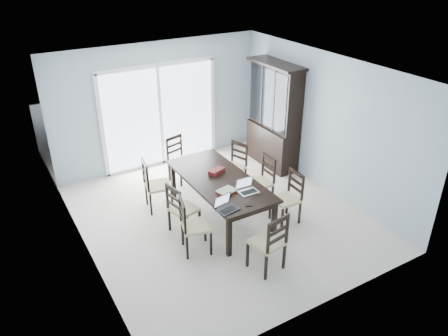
# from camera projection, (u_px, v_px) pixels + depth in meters

# --- Properties ---
(floor) EXTENTS (5.00, 5.00, 0.00)m
(floor) POSITION_uv_depth(u_px,v_px,m) (220.00, 216.00, 7.67)
(floor) COLOR beige
(floor) RESTS_ON ground
(ceiling) EXTENTS (5.00, 5.00, 0.00)m
(ceiling) POSITION_uv_depth(u_px,v_px,m) (219.00, 70.00, 6.48)
(ceiling) COLOR white
(ceiling) RESTS_ON back_wall
(back_wall) EXTENTS (4.50, 0.02, 2.60)m
(back_wall) POSITION_uv_depth(u_px,v_px,m) (159.00, 105.00, 8.99)
(back_wall) COLOR #98A9B6
(back_wall) RESTS_ON floor
(wall_left) EXTENTS (0.02, 5.00, 2.60)m
(wall_left) POSITION_uv_depth(u_px,v_px,m) (80.00, 184.00, 6.06)
(wall_left) COLOR #98A9B6
(wall_left) RESTS_ON floor
(wall_right) EXTENTS (0.02, 5.00, 2.60)m
(wall_right) POSITION_uv_depth(u_px,v_px,m) (325.00, 123.00, 8.09)
(wall_right) COLOR #98A9B6
(wall_right) RESTS_ON floor
(balcony) EXTENTS (4.50, 2.00, 0.10)m
(balcony) POSITION_uv_depth(u_px,v_px,m) (146.00, 147.00, 10.37)
(balcony) COLOR gray
(balcony) RESTS_ON ground
(railing) EXTENTS (4.50, 0.06, 1.10)m
(railing) POSITION_uv_depth(u_px,v_px,m) (130.00, 111.00, 10.86)
(railing) COLOR #99999E
(railing) RESTS_ON balcony
(dining_table) EXTENTS (1.00, 2.20, 0.75)m
(dining_table) POSITION_uv_depth(u_px,v_px,m) (220.00, 183.00, 7.36)
(dining_table) COLOR black
(dining_table) RESTS_ON floor
(china_hutch) EXTENTS (0.50, 1.38, 2.20)m
(china_hutch) POSITION_uv_depth(u_px,v_px,m) (274.00, 117.00, 9.05)
(china_hutch) COLOR black
(china_hutch) RESTS_ON floor
(sliding_door) EXTENTS (2.52, 0.05, 2.18)m
(sliding_door) POSITION_uv_depth(u_px,v_px,m) (160.00, 115.00, 9.07)
(sliding_door) COLOR silver
(sliding_door) RESTS_ON floor
(chair_left_near) EXTENTS (0.51, 0.50, 1.09)m
(chair_left_near) POSITION_uv_depth(u_px,v_px,m) (190.00, 220.00, 6.56)
(chair_left_near) COLOR black
(chair_left_near) RESTS_ON floor
(chair_left_mid) EXTENTS (0.47, 0.47, 1.05)m
(chair_left_mid) POSITION_uv_depth(u_px,v_px,m) (179.00, 204.00, 6.98)
(chair_left_mid) COLOR black
(chair_left_mid) RESTS_ON floor
(chair_left_far) EXTENTS (0.50, 0.49, 1.12)m
(chair_left_far) POSITION_uv_depth(u_px,v_px,m) (152.00, 180.00, 7.63)
(chair_left_far) COLOR black
(chair_left_far) RESTS_ON floor
(chair_right_near) EXTENTS (0.42, 0.41, 1.06)m
(chair_right_near) POSITION_uv_depth(u_px,v_px,m) (290.00, 192.00, 7.33)
(chair_right_near) COLOR black
(chair_right_near) RESTS_ON floor
(chair_right_mid) EXTENTS (0.42, 0.40, 1.07)m
(chair_right_mid) POSITION_uv_depth(u_px,v_px,m) (264.00, 175.00, 7.83)
(chair_right_mid) COLOR black
(chair_right_mid) RESTS_ON floor
(chair_right_far) EXTENTS (0.50, 0.50, 1.03)m
(chair_right_far) POSITION_uv_depth(u_px,v_px,m) (236.00, 161.00, 8.41)
(chair_right_far) COLOR black
(chair_right_far) RESTS_ON floor
(chair_end_near) EXTENTS (0.48, 0.49, 1.11)m
(chair_end_near) POSITION_uv_depth(u_px,v_px,m) (272.00, 238.00, 6.14)
(chair_end_near) COLOR black
(chair_end_near) RESTS_ON floor
(chair_end_far) EXTENTS (0.49, 0.50, 1.05)m
(chair_end_far) POSITION_uv_depth(u_px,v_px,m) (178.00, 154.00, 8.65)
(chair_end_far) COLOR black
(chair_end_far) RESTS_ON floor
(laptop_dark) EXTENTS (0.35, 0.28, 0.22)m
(laptop_dark) POSITION_uv_depth(u_px,v_px,m) (228.00, 207.00, 6.45)
(laptop_dark) COLOR black
(laptop_dark) RESTS_ON dining_table
(laptop_silver) EXTENTS (0.32, 0.23, 0.21)m
(laptop_silver) POSITION_uv_depth(u_px,v_px,m) (248.00, 190.00, 6.91)
(laptop_silver) COLOR #B8B8BA
(laptop_silver) RESTS_ON dining_table
(book_stack) EXTENTS (0.33, 0.28, 0.05)m
(book_stack) POSITION_uv_depth(u_px,v_px,m) (226.00, 192.00, 6.91)
(book_stack) COLOR maroon
(book_stack) RESTS_ON dining_table
(cell_phone) EXTENTS (0.11, 0.07, 0.01)m
(cell_phone) POSITION_uv_depth(u_px,v_px,m) (249.00, 206.00, 6.58)
(cell_phone) COLOR black
(cell_phone) RESTS_ON dining_table
(game_box) EXTENTS (0.32, 0.23, 0.07)m
(game_box) POSITION_uv_depth(u_px,v_px,m) (217.00, 171.00, 7.50)
(game_box) COLOR #4A0E13
(game_box) RESTS_ON dining_table
(hot_tub) EXTENTS (1.93, 1.78, 0.87)m
(hot_tub) POSITION_uv_depth(u_px,v_px,m) (110.00, 133.00, 9.91)
(hot_tub) COLOR brown
(hot_tub) RESTS_ON balcony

